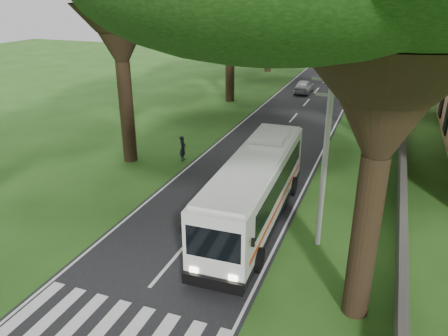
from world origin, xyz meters
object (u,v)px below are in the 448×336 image
Objects in this scene: coach_bus at (255,188)px; pedestrian at (183,148)px; pole_far at (376,46)px; distant_car_c at (349,63)px; distant_car_a at (304,86)px; pole_mid at (363,75)px; pole_near at (325,157)px.

pedestrian is (-6.93, 6.28, -0.99)m from coach_bus.
pole_far is 1.65× the size of distant_car_c.
pole_mid is at bearing 123.71° from distant_car_a.
distant_car_c is 42.13m from pedestrian.
pole_mid reaches higher than coach_bus.
pole_near reaches higher than distant_car_a.
pole_near is 4.12m from coach_bus.
pedestrian is at bearing 144.69° from pole_near.
pole_mid is at bearing 90.00° from pole_near.
coach_bus is at bearing 74.44° from distant_car_c.
pole_far is 34.49m from pedestrian.
pole_far is at bearing 83.38° from coach_bus.
pole_far is 10.23m from distant_car_c.
pole_mid reaches higher than distant_car_c.
pole_far is at bearing 90.00° from pole_near.
pole_near is 49.12m from distant_car_c.
pole_mid is 0.68× the size of coach_bus.
pole_far is (0.00, 40.00, 0.00)m from pole_near.
pole_near and pole_mid have the same top height.
pole_near and pole_far have the same top height.
pole_mid is at bearing -48.05° from pedestrian.
pole_mid is at bearing 78.46° from coach_bus.
coach_bus is (-3.26, -39.07, -2.34)m from pole_far.
pedestrian is (-10.19, -32.79, -3.33)m from pole_far.
distant_car_a is at bearing 102.37° from pole_near.
pole_near reaches higher than pedestrian.
coach_bus is (-3.26, -19.07, -2.34)m from pole_mid.
pole_far is at bearing -123.65° from distant_car_a.
distant_car_c is (-3.78, 48.86, -3.45)m from pole_near.
pedestrian is at bearing 82.33° from distant_car_a.
distant_car_a is 23.42m from pedestrian.
coach_bus is 29.65m from distant_car_a.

